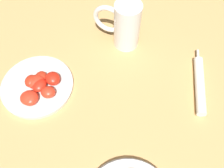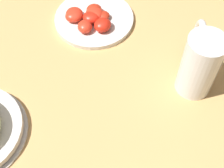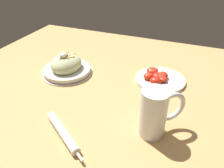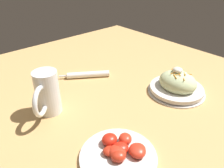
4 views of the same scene
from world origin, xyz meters
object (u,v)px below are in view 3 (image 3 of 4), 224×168
Objects in this scene: beer_mug at (154,115)px; napkin_roll at (63,132)px; tomato_plate at (158,78)px; salad_plate at (67,67)px.

beer_mug is 0.28m from napkin_roll.
napkin_roll is 0.93× the size of tomato_plate.
salad_plate is 0.39m from napkin_roll.
salad_plate is 1.45× the size of beer_mug.
napkin_roll is at bearing -25.52° from tomato_plate.
napkin_roll is at bearing 29.65° from salad_plate.
napkin_roll is (0.34, 0.19, -0.02)m from salad_plate.
napkin_roll is (0.12, -0.25, -0.06)m from beer_mug.
tomato_plate is (-0.43, 0.20, 0.00)m from napkin_roll.
salad_plate reaches higher than tomato_plate.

